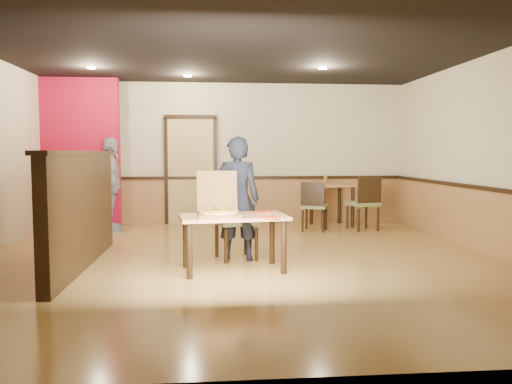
{
  "coord_description": "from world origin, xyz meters",
  "views": [
    {
      "loc": [
        -0.39,
        -6.52,
        1.43
      ],
      "look_at": [
        0.19,
        0.0,
        0.91
      ],
      "focal_mm": 35.0,
      "sensor_mm": 36.0,
      "label": 1
    }
  ],
  "objects_px": {
    "main_table": "(233,224)",
    "side_chair_left": "(314,204)",
    "side_table": "(332,193)",
    "side_chair_right": "(365,201)",
    "pizza_box": "(219,210)",
    "condiment": "(325,180)",
    "diner": "(237,199)",
    "passerby": "(111,184)",
    "diner_chair": "(234,217)"
  },
  "relations": [
    {
      "from": "passerby",
      "to": "main_table",
      "type": "bearing_deg",
      "value": -164.2
    },
    {
      "from": "diner",
      "to": "condiment",
      "type": "xyz_separation_m",
      "value": [
        1.85,
        2.91,
        0.08
      ]
    },
    {
      "from": "side_chair_right",
      "to": "pizza_box",
      "type": "relative_size",
      "value": 1.61
    },
    {
      "from": "side_chair_left",
      "to": "side_table",
      "type": "relative_size",
      "value": 1.02
    },
    {
      "from": "condiment",
      "to": "diner_chair",
      "type": "bearing_deg",
      "value": -124.3
    },
    {
      "from": "diner_chair",
      "to": "passerby",
      "type": "bearing_deg",
      "value": 113.54
    },
    {
      "from": "side_chair_right",
      "to": "pizza_box",
      "type": "distance_m",
      "value": 3.99
    },
    {
      "from": "main_table",
      "to": "side_chair_left",
      "type": "xyz_separation_m",
      "value": [
        1.59,
        2.91,
        -0.08
      ]
    },
    {
      "from": "side_chair_right",
      "to": "side_table",
      "type": "bearing_deg",
      "value": -67.03
    },
    {
      "from": "side_chair_right",
      "to": "diner_chair",
      "type": "bearing_deg",
      "value": 26.99
    },
    {
      "from": "passerby",
      "to": "condiment",
      "type": "bearing_deg",
      "value": -103.71
    },
    {
      "from": "pizza_box",
      "to": "condiment",
      "type": "distance_m",
      "value": 4.11
    },
    {
      "from": "pizza_box",
      "to": "condiment",
      "type": "xyz_separation_m",
      "value": [
        2.1,
        3.52,
        0.16
      ]
    },
    {
      "from": "diner_chair",
      "to": "passerby",
      "type": "relative_size",
      "value": 0.6
    },
    {
      "from": "side_chair_right",
      "to": "passerby",
      "type": "distance_m",
      "value": 4.64
    },
    {
      "from": "diner_chair",
      "to": "pizza_box",
      "type": "height_order",
      "value": "pizza_box"
    },
    {
      "from": "diner_chair",
      "to": "condiment",
      "type": "bearing_deg",
      "value": 39.75
    },
    {
      "from": "side_chair_left",
      "to": "side_table",
      "type": "height_order",
      "value": "side_chair_left"
    },
    {
      "from": "passerby",
      "to": "pizza_box",
      "type": "height_order",
      "value": "passerby"
    },
    {
      "from": "pizza_box",
      "to": "side_chair_left",
      "type": "bearing_deg",
      "value": 55.51
    },
    {
      "from": "diner_chair",
      "to": "side_chair_right",
      "type": "bearing_deg",
      "value": 25.05
    },
    {
      "from": "diner_chair",
      "to": "condiment",
      "type": "xyz_separation_m",
      "value": [
        1.88,
        2.76,
        0.34
      ]
    },
    {
      "from": "main_table",
      "to": "side_chair_left",
      "type": "distance_m",
      "value": 3.32
    },
    {
      "from": "side_table",
      "to": "main_table",
      "type": "bearing_deg",
      "value": -120.33
    },
    {
      "from": "main_table",
      "to": "side_table",
      "type": "height_order",
      "value": "side_table"
    },
    {
      "from": "side_chair_left",
      "to": "side_chair_right",
      "type": "distance_m",
      "value": 0.94
    },
    {
      "from": "diner",
      "to": "passerby",
      "type": "xyz_separation_m",
      "value": [
        -2.16,
        2.74,
        0.03
      ]
    },
    {
      "from": "passerby",
      "to": "condiment",
      "type": "relative_size",
      "value": 10.2
    },
    {
      "from": "passerby",
      "to": "side_chair_left",
      "type": "bearing_deg",
      "value": -112.72
    },
    {
      "from": "condiment",
      "to": "side_table",
      "type": "bearing_deg",
      "value": 7.67
    },
    {
      "from": "diner_chair",
      "to": "side_chair_right",
      "type": "xyz_separation_m",
      "value": [
        2.48,
        2.16,
        -0.02
      ]
    },
    {
      "from": "diner",
      "to": "condiment",
      "type": "distance_m",
      "value": 3.46
    },
    {
      "from": "passerby",
      "to": "diner",
      "type": "bearing_deg",
      "value": -157.97
    },
    {
      "from": "main_table",
      "to": "side_chair_right",
      "type": "bearing_deg",
      "value": 41.7
    },
    {
      "from": "side_chair_right",
      "to": "passerby",
      "type": "height_order",
      "value": "passerby"
    },
    {
      "from": "main_table",
      "to": "side_table",
      "type": "relative_size",
      "value": 1.53
    },
    {
      "from": "condiment",
      "to": "main_table",
      "type": "bearing_deg",
      "value": -118.83
    },
    {
      "from": "side_chair_right",
      "to": "main_table",
      "type": "bearing_deg",
      "value": 34.92
    },
    {
      "from": "side_chair_left",
      "to": "side_chair_right",
      "type": "relative_size",
      "value": 0.91
    },
    {
      "from": "side_chair_right",
      "to": "side_table",
      "type": "distance_m",
      "value": 0.78
    },
    {
      "from": "side_table",
      "to": "pizza_box",
      "type": "distance_m",
      "value": 4.19
    },
    {
      "from": "side_table",
      "to": "diner",
      "type": "relative_size",
      "value": 0.54
    },
    {
      "from": "diner_chair",
      "to": "main_table",
      "type": "bearing_deg",
      "value": -109.45
    },
    {
      "from": "side_table",
      "to": "diner",
      "type": "height_order",
      "value": "diner"
    },
    {
      "from": "diner",
      "to": "side_chair_right",
      "type": "bearing_deg",
      "value": -130.16
    },
    {
      "from": "diner",
      "to": "passerby",
      "type": "bearing_deg",
      "value": -45.17
    },
    {
      "from": "side_table",
      "to": "passerby",
      "type": "xyz_separation_m",
      "value": [
        -4.14,
        -0.2,
        0.22
      ]
    },
    {
      "from": "diner",
      "to": "diner_chair",
      "type": "bearing_deg",
      "value": -71.98
    },
    {
      "from": "pizza_box",
      "to": "condiment",
      "type": "bearing_deg",
      "value": 55.68
    },
    {
      "from": "diner_chair",
      "to": "side_chair_left",
      "type": "xyz_separation_m",
      "value": [
        1.54,
        2.17,
        -0.07
      ]
    }
  ]
}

